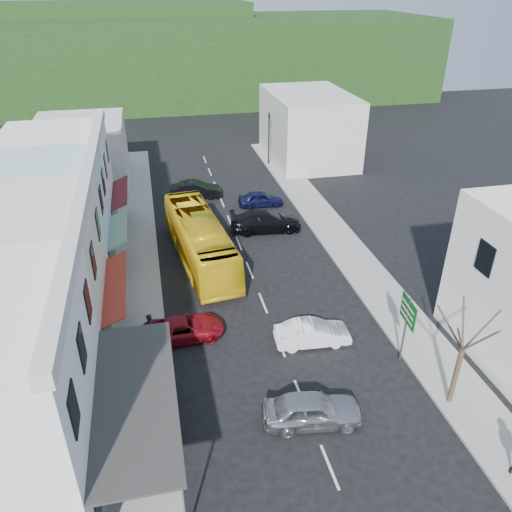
{
  "coord_description": "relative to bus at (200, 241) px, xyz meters",
  "views": [
    {
      "loc": [
        -5.85,
        -20.56,
        17.5
      ],
      "look_at": [
        0.0,
        6.0,
        2.2
      ],
      "focal_mm": 35.0,
      "sensor_mm": 36.0,
      "label": 1
    }
  ],
  "objects": [
    {
      "name": "traffic_signal",
      "position": [
        9.48,
        18.8,
        1.2
      ],
      "size": [
        0.87,
        1.26,
        5.51
      ],
      "primitive_type": null,
      "rotation": [
        0.0,
        0.0,
        3.29
      ],
      "color": "black",
      "rests_on": "ground"
    },
    {
      "name": "distant_block_right",
      "position": [
        14.08,
        19.93,
        1.95
      ],
      "size": [
        8.0,
        12.0,
        7.0
      ],
      "primitive_type": "cube",
      "color": "#B7B2A8",
      "rests_on": "ground"
    },
    {
      "name": "car_black_far",
      "position": [
        0.97,
        11.48,
        -0.85
      ],
      "size": [
        4.59,
        2.34,
        1.4
      ],
      "primitive_type": "imported",
      "rotation": [
        0.0,
        0.0,
        1.44
      ],
      "color": "black",
      "rests_on": "ground"
    },
    {
      "name": "shopfront_row",
      "position": [
        -9.41,
        -5.07,
        2.45
      ],
      "size": [
        8.25,
        30.0,
        8.0
      ],
      "color": "silver",
      "rests_on": "ground"
    },
    {
      "name": "car_navy_mid",
      "position": [
        6.24,
        8.37,
        -0.85
      ],
      "size": [
        4.47,
        1.99,
        1.4
      ],
      "primitive_type": "imported",
      "rotation": [
        0.0,
        0.0,
        1.53
      ],
      "color": "black",
      "rests_on": "ground"
    },
    {
      "name": "street_tree",
      "position": [
        9.74,
        -15.96,
        1.65
      ],
      "size": [
        3.11,
        3.11,
        6.4
      ],
      "primitive_type": null,
      "rotation": [
        0.0,
        0.0,
        -0.29
      ],
      "color": "#38291F",
      "rests_on": "ground"
    },
    {
      "name": "ground",
      "position": [
        3.08,
        -10.07,
        -1.55
      ],
      "size": [
        120.0,
        120.0,
        0.0
      ],
      "primitive_type": "plane",
      "color": "black",
      "rests_on": "ground"
    },
    {
      "name": "distant_block_left",
      "position": [
        -8.92,
        16.93,
        1.45
      ],
      "size": [
        8.0,
        10.0,
        6.0
      ],
      "primitive_type": "cube",
      "color": "#B7B2A8",
      "rests_on": "ground"
    },
    {
      "name": "car_silver",
      "position": [
        3.08,
        -15.66,
        -0.85
      ],
      "size": [
        4.6,
        2.37,
        1.4
      ],
      "primitive_type": "imported",
      "rotation": [
        0.0,
        0.0,
        1.44
      ],
      "color": "#A3A3A7",
      "rests_on": "ground"
    },
    {
      "name": "bus",
      "position": [
        0.0,
        0.0,
        0.0
      ],
      "size": [
        3.84,
        11.81,
        3.1
      ],
      "primitive_type": "imported",
      "rotation": [
        0.0,
        0.0,
        0.12
      ],
      "color": "yellow",
      "rests_on": "ground"
    },
    {
      "name": "car_red",
      "position": [
        -1.92,
        -8.4,
        -0.85
      ],
      "size": [
        4.69,
        2.13,
        1.4
      ],
      "primitive_type": "imported",
      "rotation": [
        0.0,
        0.0,
        1.62
      ],
      "color": "maroon",
      "rests_on": "ground"
    },
    {
      "name": "car_white",
      "position": [
        4.81,
        -10.39,
        -0.85
      ],
      "size": [
        4.51,
        2.08,
        1.4
      ],
      "primitive_type": "imported",
      "rotation": [
        0.0,
        0.0,
        1.51
      ],
      "color": "white",
      "rests_on": "ground"
    },
    {
      "name": "car_black_near",
      "position": [
        5.57,
        3.62,
        -0.85
      ],
      "size": [
        4.62,
        2.15,
        1.4
      ],
      "primitive_type": "imported",
      "rotation": [
        0.0,
        0.0,
        1.5
      ],
      "color": "black",
      "rests_on": "ground"
    },
    {
      "name": "direction_sign",
      "position": [
        8.88,
        -12.66,
        0.37
      ],
      "size": [
        0.52,
        1.77,
        3.84
      ],
      "primitive_type": null,
      "rotation": [
        0.0,
        0.0,
        -0.1
      ],
      "color": "#095517",
      "rests_on": "ground"
    },
    {
      "name": "hillside",
      "position": [
        1.63,
        55.02,
        5.18
      ],
      "size": [
        80.0,
        26.0,
        14.0
      ],
      "color": "black",
      "rests_on": "ground"
    },
    {
      "name": "pedestrian_left",
      "position": [
        -3.67,
        -8.47,
        -0.55
      ],
      "size": [
        0.52,
        0.67,
        1.7
      ],
      "primitive_type": "imported",
      "rotation": [
        0.0,
        0.0,
        1.36
      ],
      "color": "black",
      "rests_on": "sidewalk_left"
    },
    {
      "name": "sidewalk_right",
      "position": [
        10.58,
        -0.07,
        -1.48
      ],
      "size": [
        3.0,
        52.0,
        0.15
      ],
      "primitive_type": "cube",
      "color": "gray",
      "rests_on": "ground"
    },
    {
      "name": "sidewalk_left",
      "position": [
        -4.42,
        -0.07,
        -1.48
      ],
      "size": [
        3.0,
        52.0,
        0.15
      ],
      "primitive_type": "cube",
      "color": "gray",
      "rests_on": "ground"
    }
  ]
}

